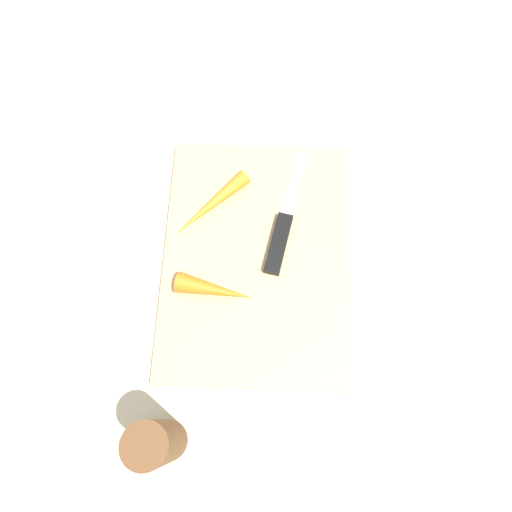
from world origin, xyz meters
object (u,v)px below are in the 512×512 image
knife (281,235)px  carrot_long (211,205)px  cutting_board (256,257)px  pepper_grinder (157,443)px  carrot_short (215,290)px

knife → carrot_long: bearing=79.9°
cutting_board → pepper_grinder: (0.25, -0.10, 0.06)m
pepper_grinder → cutting_board: bearing=157.6°
knife → pepper_grinder: pepper_grinder is taller
cutting_board → pepper_grinder: 0.27m
carrot_long → cutting_board: bearing=88.0°
cutting_board → carrot_long: bearing=-136.5°
cutting_board → carrot_short: 0.08m
carrot_short → pepper_grinder: (0.19, -0.05, 0.04)m
cutting_board → carrot_short: bearing=-44.0°
carrot_short → pepper_grinder: bearing=-93.8°
carrot_long → pepper_grinder: 0.32m
carrot_long → knife: bearing=112.4°
cutting_board → carrot_long: (-0.07, -0.07, 0.02)m
carrot_long → pepper_grinder: bearing=38.5°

